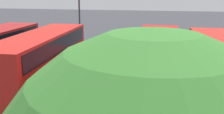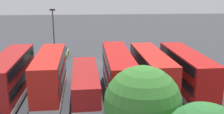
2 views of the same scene
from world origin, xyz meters
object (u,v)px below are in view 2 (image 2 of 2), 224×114
Objects in this scene: bus_double_decker_second at (151,72)px; bus_double_decker_fifth at (50,74)px; bus_double_decker_third at (118,72)px; lamp_post_tall at (54,34)px; bus_single_deck_fourth at (85,83)px; car_small_green at (61,53)px; bus_double_decker_sixth at (11,76)px; bus_double_decker_near_end at (186,72)px; car_hatchback_silver at (158,55)px.

bus_double_decker_second is 10.51m from bus_double_decker_fifth.
bus_double_decker_third is 1.43× the size of lamp_post_tall.
bus_single_deck_fourth reaches higher than car_small_green.
bus_double_decker_second is at bearing 175.12° from bus_double_decker_third.
bus_double_decker_sixth is at bearing 0.49° from bus_double_decker_second.
bus_double_decker_fifth is at bearing -176.07° from bus_double_decker_sixth.
bus_double_decker_second is at bearing 136.95° from lamp_post_tall.
lamp_post_tall is (15.12, -10.90, 2.35)m from bus_double_decker_near_end.
bus_double_decker_third is at bearing 60.46° from car_hatchback_silver.
bus_double_decker_third is (3.47, -0.30, 0.00)m from bus_double_decker_second.
car_small_green is (0.66, -15.84, -1.75)m from bus_double_decker_fifth.
bus_single_deck_fourth is (3.44, 0.63, -0.83)m from bus_double_decker_third.
bus_double_decker_second is 0.90× the size of bus_double_decker_third.
bus_double_decker_second and bus_double_decker_third have the same top height.
bus_double_decker_fifth and bus_double_decker_sixth have the same top height.
bus_double_decker_near_end is at bearing 144.20° from lamp_post_tall.
bus_double_decker_fifth is 20.01m from car_hatchback_silver.
bus_double_decker_fifth is 3.89m from bus_double_decker_sixth.
bus_double_decker_fifth is at bearing -1.41° from bus_double_decker_near_end.
car_small_green is at bearing -101.29° from bus_double_decker_sixth.
car_hatchback_silver is (-11.03, -14.02, -0.92)m from bus_single_deck_fourth.
lamp_post_tall is (0.28, 5.29, 4.10)m from car_small_green.
bus_double_decker_second is at bearing 73.27° from car_hatchback_silver.
car_hatchback_silver is (-14.62, -13.54, -1.75)m from bus_double_decker_fifth.
bus_double_decker_second is at bearing 124.94° from car_small_green.
bus_double_decker_fifth reaches higher than bus_single_deck_fourth.
bus_double_decker_near_end and bus_double_decker_fifth have the same top height.
car_hatchback_silver is 0.53× the size of lamp_post_tall.
bus_single_deck_fourth is at bearing 104.62° from car_small_green.
car_hatchback_silver is (-4.11, -13.69, -1.75)m from bus_double_decker_second.
bus_double_decker_sixth is 2.56× the size of car_hatchback_silver.
bus_double_decker_third is 1.12× the size of bus_single_deck_fourth.
car_hatchback_silver is (-0.45, -13.89, -1.75)m from bus_double_decker_near_end.
bus_single_deck_fourth is (10.58, 0.13, -0.83)m from bus_double_decker_near_end.
bus_double_decker_fifth is (10.51, -0.14, -0.00)m from bus_double_decker_second.
bus_double_decker_near_end reaches higher than car_small_green.
bus_double_decker_second is (3.67, -0.21, -0.00)m from bus_double_decker_near_end.
bus_double_decker_sixth is 11.45m from lamp_post_tall.
car_hatchback_silver is (-7.59, -13.39, -1.75)m from bus_double_decker_third.
bus_single_deck_fourth is at bearing 10.35° from bus_double_decker_third.
bus_double_decker_second is 14.39m from bus_double_decker_sixth.
bus_double_decker_fifth is (3.59, -0.48, 0.83)m from bus_single_deck_fourth.
car_small_green is at bearing -93.03° from lamp_post_tall.
bus_double_decker_second is 2.37× the size of car_small_green.
bus_double_decker_fifth is 15.95m from car_small_green.
bus_double_decker_sixth reaches higher than bus_single_deck_fourth.
bus_double_decker_near_end is 1.03× the size of bus_double_decker_second.
bus_single_deck_fourth reaches higher than car_hatchback_silver.
bus_double_decker_fifth is 2.36× the size of car_small_green.
bus_double_decker_second and bus_double_decker_fifth have the same top height.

